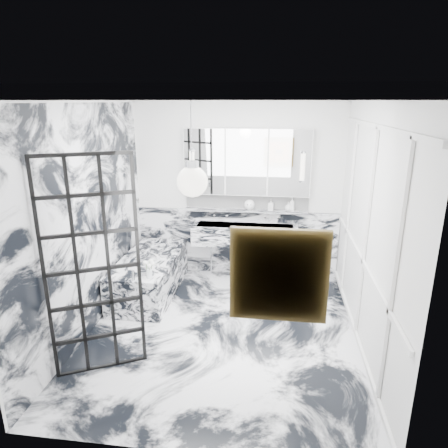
# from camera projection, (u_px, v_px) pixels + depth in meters

# --- Properties ---
(floor) EXTENTS (3.60, 3.60, 0.00)m
(floor) POSITION_uv_depth(u_px,v_px,m) (221.00, 331.00, 4.89)
(floor) COLOR white
(floor) RESTS_ON ground
(ceiling) EXTENTS (3.60, 3.60, 0.00)m
(ceiling) POSITION_uv_depth(u_px,v_px,m) (221.00, 90.00, 4.06)
(ceiling) COLOR white
(ceiling) RESTS_ON wall_back
(wall_back) EXTENTS (3.60, 0.00, 3.60)m
(wall_back) POSITION_uv_depth(u_px,v_px,m) (237.00, 188.00, 6.18)
(wall_back) COLOR white
(wall_back) RESTS_ON floor
(wall_front) EXTENTS (3.60, 0.00, 3.60)m
(wall_front) POSITION_uv_depth(u_px,v_px,m) (186.00, 296.00, 2.77)
(wall_front) COLOR white
(wall_front) RESTS_ON floor
(wall_left) EXTENTS (0.00, 3.60, 3.60)m
(wall_left) POSITION_uv_depth(u_px,v_px,m) (86.00, 216.00, 4.68)
(wall_left) COLOR white
(wall_left) RESTS_ON floor
(wall_right) EXTENTS (0.00, 3.60, 3.60)m
(wall_right) POSITION_uv_depth(u_px,v_px,m) (369.00, 227.00, 4.28)
(wall_right) COLOR white
(wall_right) RESTS_ON floor
(marble_clad_back) EXTENTS (3.18, 0.05, 1.05)m
(marble_clad_back) POSITION_uv_depth(u_px,v_px,m) (236.00, 242.00, 6.42)
(marble_clad_back) COLOR white
(marble_clad_back) RESTS_ON floor
(marble_clad_left) EXTENTS (0.02, 3.56, 2.68)m
(marble_clad_left) POSITION_uv_depth(u_px,v_px,m) (88.00, 221.00, 4.69)
(marble_clad_left) COLOR white
(marble_clad_left) RESTS_ON floor
(panel_molding) EXTENTS (0.03, 3.40, 2.30)m
(panel_molding) POSITION_uv_depth(u_px,v_px,m) (366.00, 236.00, 4.31)
(panel_molding) COLOR white
(panel_molding) RESTS_ON floor
(soap_bottle_a) EXTENTS (0.09, 0.09, 0.21)m
(soap_bottle_a) POSITION_uv_depth(u_px,v_px,m) (292.00, 204.00, 6.05)
(soap_bottle_a) COLOR #8C5919
(soap_bottle_a) RESTS_ON ledge
(soap_bottle_b) EXTENTS (0.09, 0.09, 0.18)m
(soap_bottle_b) POSITION_uv_depth(u_px,v_px,m) (271.00, 205.00, 6.10)
(soap_bottle_b) COLOR #4C4C51
(soap_bottle_b) RESTS_ON ledge
(soap_bottle_c) EXTENTS (0.13, 0.13, 0.14)m
(soap_bottle_c) POSITION_uv_depth(u_px,v_px,m) (288.00, 206.00, 6.07)
(soap_bottle_c) COLOR silver
(soap_bottle_c) RESTS_ON ledge
(face_pot) EXTENTS (0.17, 0.17, 0.17)m
(face_pot) POSITION_uv_depth(u_px,v_px,m) (249.00, 205.00, 6.14)
(face_pot) COLOR white
(face_pot) RESTS_ON ledge
(amber_bottle) EXTENTS (0.04, 0.04, 0.10)m
(amber_bottle) POSITION_uv_depth(u_px,v_px,m) (252.00, 207.00, 6.14)
(amber_bottle) COLOR #8C5919
(amber_bottle) RESTS_ON ledge
(flower_vase) EXTENTS (0.07, 0.07, 0.12)m
(flower_vase) POSITION_uv_depth(u_px,v_px,m) (149.00, 274.00, 5.03)
(flower_vase) COLOR silver
(flower_vase) RESTS_ON bathtub
(crittall_door) EXTENTS (0.80, 0.43, 2.24)m
(crittall_door) POSITION_uv_depth(u_px,v_px,m) (93.00, 270.00, 3.89)
(crittall_door) COLOR black
(crittall_door) RESTS_ON floor
(artwork) EXTENTS (0.56, 0.05, 0.56)m
(artwork) POSITION_uv_depth(u_px,v_px,m) (279.00, 276.00, 2.68)
(artwork) COLOR #B85312
(artwork) RESTS_ON wall_front
(pendant_light) EXTENTS (0.25, 0.25, 0.25)m
(pendant_light) POSITION_uv_depth(u_px,v_px,m) (192.00, 182.00, 3.27)
(pendant_light) COLOR white
(pendant_light) RESTS_ON ceiling
(trough_sink) EXTENTS (1.60, 0.45, 0.30)m
(trough_sink) POSITION_uv_depth(u_px,v_px,m) (245.00, 235.00, 6.13)
(trough_sink) COLOR silver
(trough_sink) RESTS_ON wall_back
(ledge) EXTENTS (1.90, 0.14, 0.04)m
(ledge) POSITION_uv_depth(u_px,v_px,m) (246.00, 211.00, 6.18)
(ledge) COLOR silver
(ledge) RESTS_ON wall_back
(subway_tile) EXTENTS (1.90, 0.03, 0.23)m
(subway_tile) POSITION_uv_depth(u_px,v_px,m) (246.00, 201.00, 6.20)
(subway_tile) COLOR white
(subway_tile) RESTS_ON wall_back
(mirror_cabinet) EXTENTS (1.90, 0.16, 1.00)m
(mirror_cabinet) POSITION_uv_depth(u_px,v_px,m) (247.00, 162.00, 5.97)
(mirror_cabinet) COLOR white
(mirror_cabinet) RESTS_ON wall_back
(sconce_left) EXTENTS (0.07, 0.07, 0.40)m
(sconce_left) POSITION_uv_depth(u_px,v_px,m) (192.00, 165.00, 5.99)
(sconce_left) COLOR white
(sconce_left) RESTS_ON mirror_cabinet
(sconce_right) EXTENTS (0.07, 0.07, 0.40)m
(sconce_right) POSITION_uv_depth(u_px,v_px,m) (303.00, 167.00, 5.79)
(sconce_right) COLOR white
(sconce_right) RESTS_ON mirror_cabinet
(bathtub) EXTENTS (0.75, 1.65, 0.55)m
(bathtub) POSITION_uv_depth(u_px,v_px,m) (150.00, 275.00, 5.80)
(bathtub) COLOR silver
(bathtub) RESTS_ON floor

